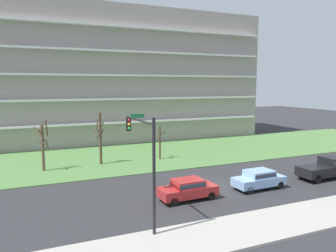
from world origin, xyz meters
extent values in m
plane|color=#2D2D30|center=(0.00, 0.00, 0.00)|extent=(160.00, 160.00, 0.00)
cube|color=#ADA89E|center=(0.00, -8.00, 0.07)|extent=(80.00, 4.00, 0.15)
cube|color=#547F42|center=(0.00, 14.00, 0.04)|extent=(80.00, 16.00, 0.08)
cube|color=#9E938C|center=(0.00, 28.31, 9.85)|extent=(43.20, 12.63, 19.71)
cube|color=white|center=(0.00, 21.55, 3.28)|extent=(41.48, 0.90, 0.24)
cube|color=white|center=(0.00, 21.55, 6.57)|extent=(41.48, 0.90, 0.24)
cube|color=white|center=(0.00, 21.55, 9.85)|extent=(41.48, 0.90, 0.24)
cube|color=white|center=(0.00, 21.55, 13.14)|extent=(41.48, 0.90, 0.24)
cube|color=white|center=(0.00, 21.55, 16.42)|extent=(41.48, 0.90, 0.24)
cylinder|color=brown|center=(-12.90, 10.97, 2.36)|extent=(0.28, 0.28, 4.71)
cylinder|color=brown|center=(-12.47, 10.89, 4.40)|extent=(0.30, 0.99, 1.78)
cylinder|color=brown|center=(-12.50, 10.83, 2.77)|extent=(0.43, 0.93, 1.13)
cylinder|color=brown|center=(-13.02, 10.63, 3.00)|extent=(0.80, 0.38, 0.55)
cylinder|color=brown|center=(-12.92, 10.74, 3.63)|extent=(0.58, 0.18, 1.03)
cylinder|color=brown|center=(-13.29, 10.62, 3.95)|extent=(0.86, 0.94, 1.21)
cylinder|color=brown|center=(-12.88, 11.38, 4.44)|extent=(0.92, 0.17, 1.10)
cylinder|color=#4C3828|center=(-7.09, 11.42, 2.81)|extent=(0.28, 0.28, 5.63)
cylinder|color=#4C3828|center=(-7.01, 11.79, 3.98)|extent=(0.86, 0.32, 1.26)
cylinder|color=#4C3828|center=(-7.04, 11.83, 3.28)|extent=(0.92, 0.23, 1.03)
cylinder|color=#4C3828|center=(-7.01, 11.60, 3.23)|extent=(0.52, 0.32, 0.85)
cylinder|color=#4C3828|center=(-7.48, 11.65, 3.94)|extent=(0.59, 0.89, 0.59)
cylinder|color=#4C3828|center=(-7.44, 11.60, 4.22)|extent=(0.51, 0.84, 1.26)
cylinder|color=#4C3828|center=(-0.37, 11.13, 1.93)|extent=(0.20, 0.20, 3.87)
cylinder|color=#4C3828|center=(-0.71, 10.91, 3.00)|extent=(0.54, 0.79, 0.85)
cylinder|color=#4C3828|center=(0.06, 11.24, 3.05)|extent=(0.33, 0.92, 0.60)
cylinder|color=#4C3828|center=(-1.04, 11.38, 3.57)|extent=(0.60, 1.42, 0.84)
cube|color=#8CB2E0|center=(3.15, -2.00, 0.67)|extent=(4.44, 1.89, 0.70)
cube|color=#8CB2E0|center=(3.15, -2.00, 1.29)|extent=(2.23, 1.70, 0.55)
cube|color=#2D3847|center=(3.15, -2.00, 1.29)|extent=(2.19, 1.74, 0.30)
cylinder|color=black|center=(4.67, -1.18, 0.32)|extent=(0.64, 0.23, 0.64)
cylinder|color=black|center=(4.70, -2.76, 0.32)|extent=(0.64, 0.23, 0.64)
cylinder|color=black|center=(1.59, -1.24, 0.32)|extent=(0.64, 0.23, 0.64)
cylinder|color=black|center=(1.62, -2.82, 0.32)|extent=(0.64, 0.23, 0.64)
cube|color=#B22828|center=(-3.43, -2.00, 0.67)|extent=(4.44, 1.91, 0.70)
cube|color=#B22828|center=(-3.43, -2.00, 1.29)|extent=(2.24, 1.71, 0.55)
cube|color=#2D3847|center=(-3.43, -2.00, 1.29)|extent=(2.20, 1.75, 0.30)
cylinder|color=black|center=(-1.91, -1.17, 0.32)|extent=(0.65, 0.24, 0.64)
cylinder|color=black|center=(-1.87, -2.75, 0.32)|extent=(0.65, 0.24, 0.64)
cylinder|color=black|center=(-4.99, -1.25, 0.32)|extent=(0.65, 0.24, 0.64)
cylinder|color=black|center=(-4.95, -2.83, 0.32)|extent=(0.65, 0.24, 0.64)
cube|color=black|center=(10.64, -2.00, 0.82)|extent=(5.43, 2.09, 0.85)
cube|color=black|center=(11.54, -1.99, 1.60)|extent=(1.83, 1.87, 0.70)
cube|color=#2D3847|center=(11.54, -1.99, 1.60)|extent=(1.79, 1.91, 0.38)
cylinder|color=black|center=(12.52, -1.08, 0.40)|extent=(0.80, 0.23, 0.80)
cylinder|color=black|center=(8.74, -1.14, 0.40)|extent=(0.80, 0.23, 0.80)
cylinder|color=black|center=(8.76, -2.92, 0.40)|extent=(0.80, 0.23, 0.80)
cylinder|color=black|center=(-7.90, -6.60, 3.40)|extent=(0.18, 0.18, 6.79)
cylinder|color=black|center=(-7.90, -4.05, 6.39)|extent=(0.12, 5.10, 0.12)
cube|color=black|center=(-7.90, -1.80, 5.89)|extent=(0.28, 0.28, 0.90)
sphere|color=red|center=(-7.90, -1.95, 6.19)|extent=(0.20, 0.20, 0.20)
sphere|color=#F2A519|center=(-7.90, -1.95, 5.91)|extent=(0.20, 0.20, 0.20)
sphere|color=green|center=(-7.90, -1.95, 5.63)|extent=(0.20, 0.20, 0.20)
cube|color=#197238|center=(-7.90, -3.79, 6.64)|extent=(0.90, 0.04, 0.24)
camera|label=1|loc=(-14.26, -23.19, 8.58)|focal=35.16mm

